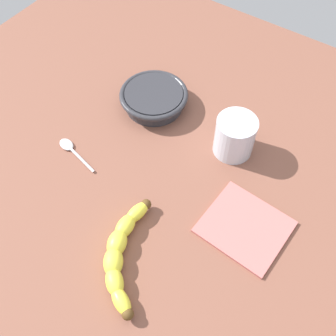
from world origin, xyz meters
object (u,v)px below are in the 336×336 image
banana (121,253)px  ceramic_bowl (154,98)px  smoothie_glass (235,137)px  teaspoon (68,146)px

banana → ceramic_bowl: 36.47cm
banana → ceramic_bowl: (-16.24, 32.65, 0.74)cm
ceramic_bowl → banana: bearing=-63.6°
smoothie_glass → ceramic_bowl: bearing=177.2°
banana → smoothie_glass: bearing=144.5°
ceramic_bowl → smoothie_glass: bearing=-2.8°
smoothie_glass → teaspoon: smoothie_glass is taller
banana → teaspoon: banana is taller
smoothie_glass → ceramic_bowl: (-20.64, 1.02, -1.61)cm
banana → smoothie_glass: size_ratio=2.32×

